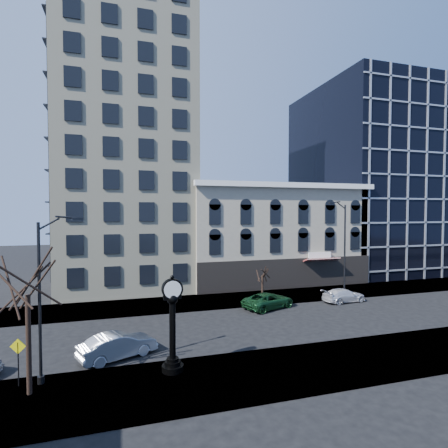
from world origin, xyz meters
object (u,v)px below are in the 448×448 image
object	(u,v)px
street_clock	(172,328)
warning_sign	(18,353)
car_near_b	(118,346)
street_lamp_near	(53,254)

from	to	relation	value
street_clock	warning_sign	bearing A→B (deg)	170.62
street_clock	warning_sign	size ratio (longest dim) A/B	2.19
car_near_b	street_lamp_near	bearing A→B (deg)	100.78
car_near_b	warning_sign	bearing A→B (deg)	92.63
street_lamp_near	street_clock	bearing A→B (deg)	-25.81
warning_sign	car_near_b	bearing A→B (deg)	40.78
street_lamp_near	car_near_b	xyz separation A→B (m)	(3.21, 2.25, -6.08)
car_near_b	street_clock	bearing A→B (deg)	-159.14
warning_sign	car_near_b	distance (m)	5.56
warning_sign	street_lamp_near	bearing A→B (deg)	21.32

